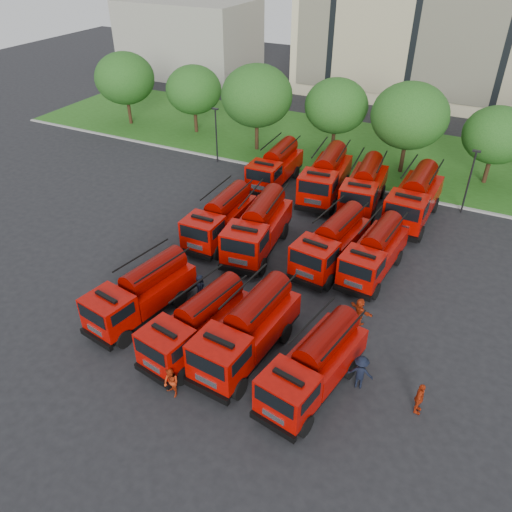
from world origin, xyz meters
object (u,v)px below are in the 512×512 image
(fire_truck_11, at_px, (414,198))
(firefighter_0, at_px, (229,394))
(fire_truck_6, at_px, (332,242))
(firefighter_2, at_px, (416,411))
(fire_truck_10, at_px, (364,186))
(fire_truck_4, at_px, (220,218))
(fire_truck_3, at_px, (314,365))
(fire_truck_5, at_px, (258,227))
(fire_truck_0, at_px, (142,292))
(fire_truck_7, at_px, (374,252))
(firefighter_3, at_px, (358,386))
(fire_truck_2, at_px, (247,330))
(firefighter_5, at_px, (358,323))
(firefighter_1, at_px, (173,395))
(fire_truck_1, at_px, (197,323))
(fire_truck_8, at_px, (275,166))
(firefighter_4, at_px, (201,298))
(fire_truck_9, at_px, (326,176))

(fire_truck_11, distance_m, firefighter_0, 21.51)
(fire_truck_6, distance_m, firefighter_2, 12.42)
(fire_truck_10, distance_m, fire_truck_11, 3.99)
(fire_truck_4, height_order, firefighter_0, fire_truck_4)
(fire_truck_3, relative_size, fire_truck_5, 0.91)
(fire_truck_0, relative_size, fire_truck_7, 1.02)
(fire_truck_4, height_order, firefighter_3, fire_truck_4)
(fire_truck_3, height_order, fire_truck_5, fire_truck_5)
(fire_truck_2, relative_size, fire_truck_11, 0.93)
(fire_truck_7, height_order, firefighter_5, fire_truck_7)
(fire_truck_3, bearing_deg, firefighter_1, -139.27)
(fire_truck_3, distance_m, firefighter_2, 5.13)
(firefighter_2, bearing_deg, fire_truck_1, 94.35)
(firefighter_5, bearing_deg, fire_truck_10, -48.27)
(firefighter_2, xyz_separation_m, firefighter_5, (-4.23, 4.77, 0.00))
(fire_truck_1, distance_m, fire_truck_7, 12.47)
(fire_truck_7, distance_m, fire_truck_11, 8.16)
(fire_truck_3, relative_size, fire_truck_8, 0.98)
(fire_truck_0, distance_m, fire_truck_2, 6.79)
(fire_truck_1, distance_m, fire_truck_10, 19.57)
(fire_truck_1, xyz_separation_m, firefighter_2, (11.31, 0.80, -1.55))
(fire_truck_4, bearing_deg, firefighter_3, -35.60)
(fire_truck_10, bearing_deg, firefighter_0, -95.35)
(fire_truck_2, bearing_deg, fire_truck_4, 131.71)
(fire_truck_1, xyz_separation_m, fire_truck_3, (6.48, -0.02, 0.01))
(fire_truck_0, distance_m, fire_truck_3, 10.69)
(fire_truck_6, bearing_deg, fire_truck_3, -67.62)
(fire_truck_2, distance_m, firefighter_0, 3.32)
(fire_truck_1, height_order, fire_truck_3, fire_truck_3)
(fire_truck_0, relative_size, firefighter_3, 3.72)
(fire_truck_11, bearing_deg, firefighter_3, -83.81)
(fire_truck_1, xyz_separation_m, firefighter_3, (8.46, 1.07, -1.55))
(firefighter_0, height_order, firefighter_4, firefighter_0)
(fire_truck_9, bearing_deg, fire_truck_2, -87.37)
(fire_truck_6, xyz_separation_m, fire_truck_11, (3.52, 8.38, 0.17))
(fire_truck_2, bearing_deg, firefighter_3, 9.44)
(firefighter_4, bearing_deg, fire_truck_10, -66.48)
(fire_truck_2, relative_size, fire_truck_5, 0.95)
(firefighter_3, bearing_deg, firefighter_4, -21.96)
(firefighter_1, height_order, firefighter_2, firefighter_2)
(fire_truck_1, distance_m, firefighter_5, 9.14)
(fire_truck_4, xyz_separation_m, fire_truck_10, (7.65, 9.22, 0.09))
(fire_truck_3, bearing_deg, fire_truck_8, 129.56)
(fire_truck_7, xyz_separation_m, firefighter_2, (4.90, -9.89, -1.56))
(fire_truck_5, bearing_deg, fire_truck_6, -0.88)
(fire_truck_3, relative_size, firefighter_1, 4.27)
(firefighter_3, bearing_deg, fire_truck_10, -82.90)
(fire_truck_10, distance_m, firefighter_4, 16.75)
(firefighter_1, bearing_deg, firefighter_3, 48.88)
(firefighter_5, bearing_deg, fire_truck_4, 4.59)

